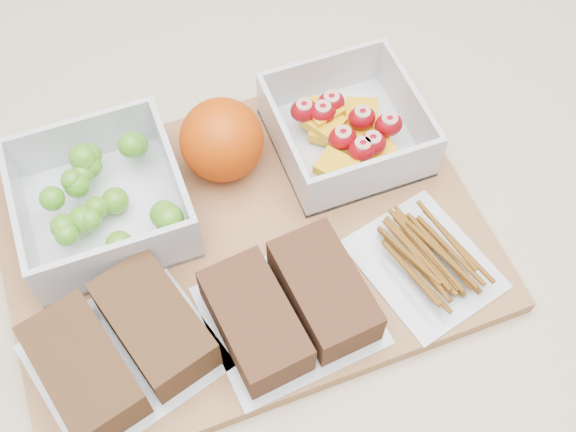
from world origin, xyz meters
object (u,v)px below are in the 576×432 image
sandwich_bag_left (120,347)px  cutting_board (246,241)px  fruit_container (346,130)px  sandwich_bag_center (290,306)px  pretzel_bag (426,258)px  orange (222,140)px  grape_container (104,199)px

sandwich_bag_left → cutting_board: bearing=29.1°
fruit_container → sandwich_bag_left: 0.29m
cutting_board → fruit_container: size_ratio=3.16×
sandwich_bag_center → pretzel_bag: sandwich_bag_center is taller
orange → fruit_container: bearing=-8.3°
cutting_board → grape_container: (-0.11, 0.07, 0.03)m
grape_container → orange: bearing=7.5°
orange → sandwich_bag_center: orange is taller
orange → sandwich_bag_left: 0.21m
grape_container → sandwich_bag_left: size_ratio=0.85×
sandwich_bag_left → pretzel_bag: 0.27m
grape_container → pretzel_bag: grape_container is taller
fruit_container → pretzel_bag: bearing=-84.6°
fruit_container → orange: size_ratio=1.72×
grape_container → fruit_container: grape_container is taller
orange → sandwich_bag_center: size_ratio=0.53×
grape_container → fruit_container: (0.23, -0.00, -0.00)m
orange → pretzel_bag: orange is taller
sandwich_bag_center → fruit_container: bearing=52.9°
grape_container → sandwich_bag_center: size_ratio=0.98×
cutting_board → orange: bearing=84.4°
grape_container → pretzel_bag: bearing=-31.1°
fruit_container → cutting_board: bearing=-152.4°
cutting_board → fruit_container: fruit_container is taller
cutting_board → orange: 0.09m
fruit_container → sandwich_bag_left: fruit_container is taller
cutting_board → sandwich_bag_left: sandwich_bag_left is taller
sandwich_bag_left → sandwich_bag_center: (0.14, -0.01, -0.00)m
sandwich_bag_center → grape_container: bearing=127.9°
grape_container → orange: orange is taller
grape_container → orange: size_ratio=1.84×
sandwich_bag_left → pretzel_bag: (0.27, -0.01, -0.01)m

